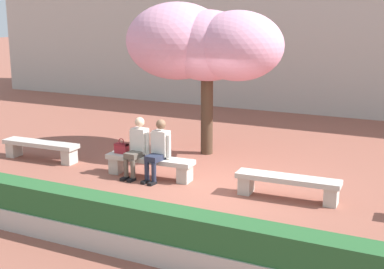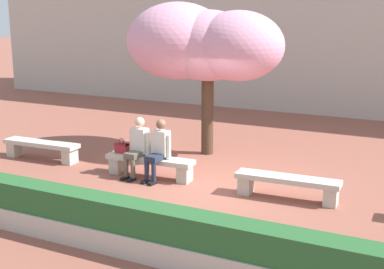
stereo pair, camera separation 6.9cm
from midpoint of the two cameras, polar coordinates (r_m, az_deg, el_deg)
name	(u,v)px [view 1 (the left image)]	position (r m, az deg, el deg)	size (l,w,h in m)	color
ground_plane	(214,187)	(10.94, 2.22, -5.65)	(100.00, 100.00, 0.00)	#8E5142
building_facade	(336,4)	(20.45, 14.99, 13.31)	(28.00, 4.00, 7.47)	#B7B2A8
stone_bench_west_end	(41,147)	(13.32, -15.98, -1.33)	(2.01, 0.52, 0.45)	#BCB7AD
stone_bench_near_west	(150,163)	(11.53, -4.69, -3.09)	(2.01, 0.52, 0.45)	#BCB7AD
stone_bench_center	(288,183)	(10.35, 9.97, -5.17)	(2.01, 0.52, 0.45)	#BCB7AD
person_seated_left	(138,145)	(11.52, -6.00, -1.12)	(0.51, 0.70, 1.29)	black
person_seated_right	(159,148)	(11.26, -3.76, -1.42)	(0.51, 0.71, 1.29)	black
handbag	(121,148)	(11.83, -7.70, -1.39)	(0.30, 0.15, 0.34)	#A3232D
cherry_tree_main	(202,44)	(13.05, 0.89, 9.63)	(3.94, 2.51, 3.72)	#473323
planter_hedge_foreground	(124,227)	(8.11, -7.56, -9.72)	(14.68, 0.50, 0.80)	#BCB7AD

